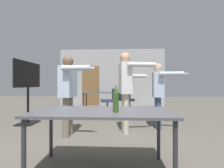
# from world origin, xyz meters

# --- Properties ---
(back_wall) EXTENTS (5.42, 0.12, 2.92)m
(back_wall) POSITION_xyz_m (-0.03, 6.28, 1.45)
(back_wall) COLOR #B2B5B7
(back_wall) RESTS_ON ground_plane
(conference_table_near) EXTENTS (1.72, 0.77, 0.76)m
(conference_table_near) POSITION_xyz_m (0.14, 0.39, 0.68)
(conference_table_near) COLOR #4C4C51
(conference_table_near) RESTS_ON ground_plane
(conference_table_far) EXTENTS (2.06, 0.68, 0.76)m
(conference_table_far) POSITION_xyz_m (-0.14, 4.95, 0.68)
(conference_table_far) COLOR #4C4C51
(conference_table_far) RESTS_ON ground_plane
(tv_screen) EXTENTS (0.44, 1.16, 1.72)m
(tv_screen) POSITION_xyz_m (-2.16, 2.54, 1.09)
(tv_screen) COLOR black
(tv_screen) RESTS_ON ground_plane
(person_right_polo) EXTENTS (0.88, 0.64, 1.63)m
(person_right_polo) POSITION_xyz_m (0.64, 3.37, 0.98)
(person_right_polo) COLOR #3D4C75
(person_right_polo) RESTS_ON ground_plane
(person_center_tall) EXTENTS (0.77, 0.70, 1.70)m
(person_center_tall) POSITION_xyz_m (-0.70, 1.64, 1.02)
(person_center_tall) COLOR slate
(person_center_tall) RESTS_ON ground_plane
(person_left_plaid) EXTENTS (0.73, 0.69, 1.61)m
(person_left_plaid) POSITION_xyz_m (1.35, 2.27, 0.97)
(person_left_plaid) COLOR #3D4C75
(person_left_plaid) RESTS_ON ground_plane
(person_near_casual) EXTENTS (0.87, 0.62, 1.81)m
(person_near_casual) POSITION_xyz_m (0.52, 1.91, 1.10)
(person_near_casual) COLOR beige
(person_near_casual) RESTS_ON ground_plane
(office_chair_side_rolled) EXTENTS (0.62, 0.57, 0.92)m
(office_chair_side_rolled) POSITION_xyz_m (-0.00, 4.30, 0.43)
(office_chair_side_rolled) COLOR black
(office_chair_side_rolled) RESTS_ON ground_plane
(office_chair_near_pushed) EXTENTS (0.63, 0.66, 0.96)m
(office_chair_near_pushed) POSITION_xyz_m (0.63, 4.37, 0.45)
(office_chair_near_pushed) COLOR black
(office_chair_near_pushed) RESTS_ON ground_plane
(beer_bottle) EXTENTS (0.07, 0.07, 0.33)m
(beer_bottle) POSITION_xyz_m (0.33, 0.29, 0.91)
(beer_bottle) COLOR #2D511E
(beer_bottle) RESTS_ON conference_table_near
(drink_cup) EXTENTS (0.08, 0.08, 0.12)m
(drink_cup) POSITION_xyz_m (-0.52, 4.89, 0.81)
(drink_cup) COLOR #2866A3
(drink_cup) RESTS_ON conference_table_far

